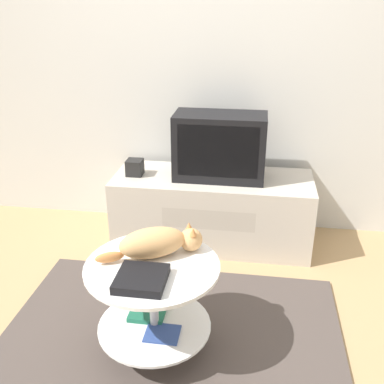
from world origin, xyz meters
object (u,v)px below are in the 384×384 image
(tv, at_px, (220,147))
(dvd_box, at_px, (141,279))
(speaker, at_px, (135,167))
(cat, at_px, (158,242))

(tv, xyz_separation_m, dvd_box, (-0.22, -1.31, -0.19))
(tv, xyz_separation_m, speaker, (-0.59, -0.04, -0.17))
(tv, height_order, speaker, tv)
(speaker, xyz_separation_m, dvd_box, (0.37, -1.27, -0.02))
(tv, xyz_separation_m, cat, (-0.19, -1.08, -0.14))
(tv, relative_size, dvd_box, 2.82)
(tv, distance_m, dvd_box, 1.35)
(tv, bearing_deg, dvd_box, -99.41)
(dvd_box, bearing_deg, cat, 84.11)
(cat, bearing_deg, dvd_box, -122.18)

